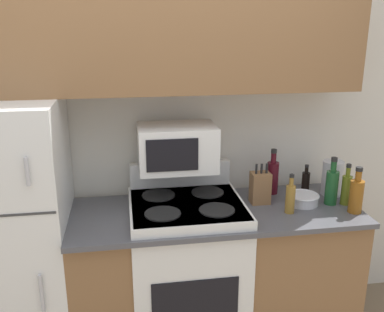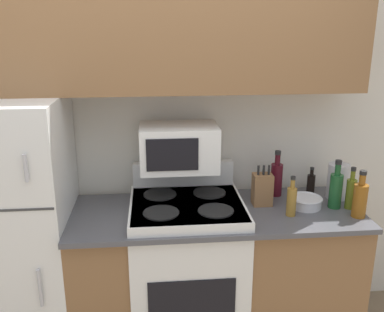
{
  "view_description": "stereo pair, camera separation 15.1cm",
  "coord_description": "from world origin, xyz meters",
  "views": [
    {
      "loc": [
        -0.19,
        -2.01,
        1.96
      ],
      "look_at": [
        0.18,
        0.28,
        1.25
      ],
      "focal_mm": 40.0,
      "sensor_mm": 36.0,
      "label": 1
    },
    {
      "loc": [
        -0.04,
        -2.03,
        1.96
      ],
      "look_at": [
        0.18,
        0.28,
        1.25
      ],
      "focal_mm": 40.0,
      "sensor_mm": 36.0,
      "label": 2
    }
  ],
  "objects": [
    {
      "name": "bottle_whiskey",
      "position": [
        1.14,
        0.13,
        1.01
      ],
      "size": [
        0.08,
        0.08,
        0.28
      ],
      "color": "brown",
      "rests_on": "lower_cabinets"
    },
    {
      "name": "refrigerator",
      "position": [
        -0.86,
        0.33,
        0.79
      ],
      "size": [
        0.67,
        0.68,
        1.59
      ],
      "color": "white",
      "rests_on": "ground_plane"
    },
    {
      "name": "lower_cabinets",
      "position": [
        0.33,
        0.31,
        0.45
      ],
      "size": [
        1.72,
        0.66,
        0.9
      ],
      "color": "brown",
      "rests_on": "ground_plane"
    },
    {
      "name": "bottle_soy_sauce",
      "position": [
        0.99,
        0.51,
        0.97
      ],
      "size": [
        0.05,
        0.05,
        0.18
      ],
      "color": "black",
      "rests_on": "lower_cabinets"
    },
    {
      "name": "microwave",
      "position": [
        0.12,
        0.44,
        1.25
      ],
      "size": [
        0.46,
        0.31,
        0.27
      ],
      "color": "white",
      "rests_on": "stove"
    },
    {
      "name": "stove",
      "position": [
        0.16,
        0.3,
        0.49
      ],
      "size": [
        0.67,
        0.64,
        1.12
      ],
      "color": "white",
      "rests_on": "ground_plane"
    },
    {
      "name": "bowl",
      "position": [
        0.88,
        0.29,
        0.93
      ],
      "size": [
        0.2,
        0.2,
        0.06
      ],
      "color": "silver",
      "rests_on": "lower_cabinets"
    },
    {
      "name": "bottle_vinegar",
      "position": [
        0.75,
        0.19,
        0.99
      ],
      "size": [
        0.06,
        0.06,
        0.24
      ],
      "color": "olive",
      "rests_on": "lower_cabinets"
    },
    {
      "name": "kettle",
      "position": [
        1.13,
        0.42,
        1.01
      ],
      "size": [
        0.13,
        0.13,
        0.25
      ],
      "color": "#B7B7BC",
      "rests_on": "lower_cabinets"
    },
    {
      "name": "wall_back",
      "position": [
        0.0,
        0.69,
        1.27
      ],
      "size": [
        8.0,
        0.05,
        2.55
      ],
      "color": "silver",
      "rests_on": "ground_plane"
    },
    {
      "name": "bottle_wine_red",
      "position": [
        0.75,
        0.5,
        1.02
      ],
      "size": [
        0.08,
        0.08,
        0.3
      ],
      "color": "#470F19",
      "rests_on": "lower_cabinets"
    },
    {
      "name": "upper_cabinets",
      "position": [
        0.0,
        0.48,
        1.92
      ],
      "size": [
        2.39,
        0.36,
        0.66
      ],
      "color": "brown",
      "rests_on": "refrigerator"
    },
    {
      "name": "bottle_olive_oil",
      "position": [
        1.14,
        0.25,
        1.0
      ],
      "size": [
        0.06,
        0.06,
        0.26
      ],
      "color": "#5B6619",
      "rests_on": "lower_cabinets"
    },
    {
      "name": "knife_block",
      "position": [
        0.62,
        0.36,
        1.0
      ],
      "size": [
        0.12,
        0.09,
        0.26
      ],
      "color": "brown",
      "rests_on": "lower_cabinets"
    },
    {
      "name": "bottle_wine_green",
      "position": [
        1.05,
        0.27,
        1.02
      ],
      "size": [
        0.08,
        0.08,
        0.3
      ],
      "color": "#194C23",
      "rests_on": "lower_cabinets"
    }
  ]
}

